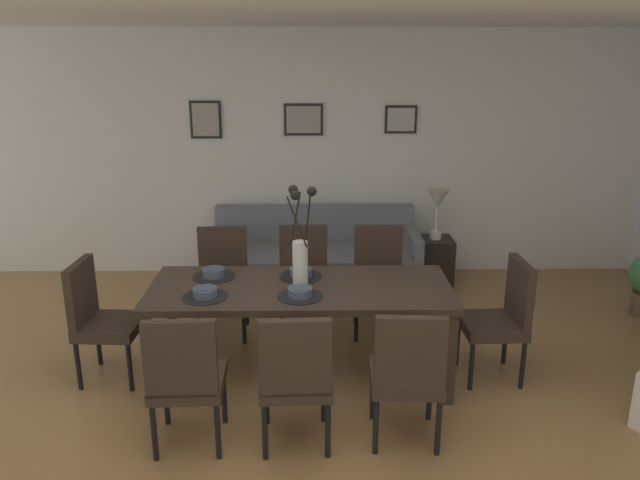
{
  "coord_description": "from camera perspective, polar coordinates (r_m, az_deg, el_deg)",
  "views": [
    {
      "loc": [
        0.05,
        -3.37,
        2.4
      ],
      "look_at": [
        0.1,
        1.2,
        0.98
      ],
      "focal_mm": 34.8,
      "sensor_mm": 36.0,
      "label": 1
    }
  ],
  "objects": [
    {
      "name": "ground_plane",
      "position": [
        4.14,
        -1.3,
        -18.17
      ],
      "size": [
        9.0,
        9.0,
        0.0
      ],
      "primitive_type": "plane",
      "color": "olive"
    },
    {
      "name": "back_wall_panel",
      "position": [
        6.71,
        -1.13,
        7.86
      ],
      "size": [
        9.0,
        0.1,
        2.6
      ],
      "primitive_type": "cube",
      "color": "silver",
      "rests_on": "ground"
    },
    {
      "name": "ceiling_panel",
      "position": [
        3.78,
        -1.54,
        20.9
      ],
      "size": [
        9.0,
        7.2,
        0.08
      ],
      "primitive_type": "cube",
      "color": "white"
    },
    {
      "name": "dining_table",
      "position": [
        4.55,
        -1.81,
        -5.08
      ],
      "size": [
        2.2,
        0.88,
        0.74
      ],
      "color": "#33261E",
      "rests_on": "ground"
    },
    {
      "name": "dining_chair_near_left",
      "position": [
        3.91,
        -12.26,
        -12.05
      ],
      "size": [
        0.46,
        0.46,
        0.92
      ],
      "color": "#33261E",
      "rests_on": "ground"
    },
    {
      "name": "dining_chair_near_right",
      "position": [
        5.43,
        -8.96,
        -3.3
      ],
      "size": [
        0.46,
        0.46,
        0.92
      ],
      "color": "#33261E",
      "rests_on": "ground"
    },
    {
      "name": "dining_chair_far_left",
      "position": [
        3.84,
        -2.27,
        -12.22
      ],
      "size": [
        0.46,
        0.46,
        0.92
      ],
      "color": "#33261E",
      "rests_on": "ground"
    },
    {
      "name": "dining_chair_far_right",
      "position": [
        5.41,
        -1.52,
        -3.16
      ],
      "size": [
        0.45,
        0.45,
        0.92
      ],
      "color": "#33261E",
      "rests_on": "ground"
    },
    {
      "name": "dining_chair_mid_left",
      "position": [
        3.91,
        8.03,
        -11.83
      ],
      "size": [
        0.46,
        0.46,
        0.92
      ],
      "color": "#33261E",
      "rests_on": "ground"
    },
    {
      "name": "dining_chair_mid_right",
      "position": [
        5.43,
        5.38,
        -3.16
      ],
      "size": [
        0.46,
        0.46,
        0.92
      ],
      "color": "#33261E",
      "rests_on": "ground"
    },
    {
      "name": "dining_chair_head_west",
      "position": [
        4.89,
        -19.68,
        -6.51
      ],
      "size": [
        0.46,
        0.46,
        0.92
      ],
      "color": "#33261E",
      "rests_on": "ground"
    },
    {
      "name": "dining_chair_head_east",
      "position": [
        4.82,
        16.46,
        -6.55
      ],
      "size": [
        0.46,
        0.46,
        0.92
      ],
      "color": "#33261E",
      "rests_on": "ground"
    },
    {
      "name": "centerpiece_vase",
      "position": [
        4.43,
        -1.84,
        -0.84
      ],
      "size": [
        0.21,
        0.23,
        0.73
      ],
      "color": "silver",
      "rests_on": "dining_table"
    },
    {
      "name": "placemat_near_left",
      "position": [
        4.4,
        -10.51,
        -5.14
      ],
      "size": [
        0.32,
        0.32,
        0.01
      ],
      "primitive_type": "cylinder",
      "color": "black",
      "rests_on": "dining_table"
    },
    {
      "name": "bowl_near_left",
      "position": [
        4.39,
        -10.54,
        -4.69
      ],
      "size": [
        0.17,
        0.17,
        0.07
      ],
      "color": "#475166",
      "rests_on": "dining_table"
    },
    {
      "name": "placemat_near_right",
      "position": [
        4.77,
        -9.74,
        -3.32
      ],
      "size": [
        0.32,
        0.32,
        0.01
      ],
      "primitive_type": "cylinder",
      "color": "black",
      "rests_on": "dining_table"
    },
    {
      "name": "bowl_near_right",
      "position": [
        4.76,
        -9.76,
        -2.9
      ],
      "size": [
        0.17,
        0.17,
        0.07
      ],
      "color": "#475166",
      "rests_on": "dining_table"
    },
    {
      "name": "placemat_far_left",
      "position": [
        4.34,
        -1.86,
        -5.18
      ],
      "size": [
        0.32,
        0.32,
        0.01
      ],
      "primitive_type": "cylinder",
      "color": "black",
      "rests_on": "dining_table"
    },
    {
      "name": "bowl_far_left",
      "position": [
        4.33,
        -1.87,
        -4.72
      ],
      "size": [
        0.17,
        0.17,
        0.07
      ],
      "color": "#475166",
      "rests_on": "dining_table"
    },
    {
      "name": "placemat_far_right",
      "position": [
        4.71,
        -1.77,
        -3.33
      ],
      "size": [
        0.32,
        0.32,
        0.01
      ],
      "primitive_type": "cylinder",
      "color": "black",
      "rests_on": "dining_table"
    },
    {
      "name": "bowl_far_right",
      "position": [
        4.7,
        -1.78,
        -2.91
      ],
      "size": [
        0.17,
        0.17,
        0.07
      ],
      "color": "#475166",
      "rests_on": "dining_table"
    },
    {
      "name": "sofa",
      "position": [
        6.43,
        -0.47,
        -1.98
      ],
      "size": [
        2.09,
        0.84,
        0.8
      ],
      "color": "slate",
      "rests_on": "ground"
    },
    {
      "name": "side_table",
      "position": [
        6.56,
        10.45,
        -2.05
      ],
      "size": [
        0.36,
        0.36,
        0.52
      ],
      "primitive_type": "cube",
      "color": "black",
      "rests_on": "ground"
    },
    {
      "name": "table_lamp",
      "position": [
        6.38,
        10.75,
        3.32
      ],
      "size": [
        0.22,
        0.22,
        0.51
      ],
      "color": "beige",
      "rests_on": "side_table"
    },
    {
      "name": "framed_picture_left",
      "position": [
        6.68,
        -10.47,
        10.83
      ],
      "size": [
        0.32,
        0.03,
        0.39
      ],
      "color": "black"
    },
    {
      "name": "framed_picture_center",
      "position": [
        6.59,
        -1.53,
        11.01
      ],
      "size": [
        0.41,
        0.03,
        0.33
      ],
      "color": "black"
    },
    {
      "name": "framed_picture_right",
      "position": [
        6.66,
        7.45,
        10.94
      ],
      "size": [
        0.33,
        0.03,
        0.29
      ],
      "color": "black"
    }
  ]
}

